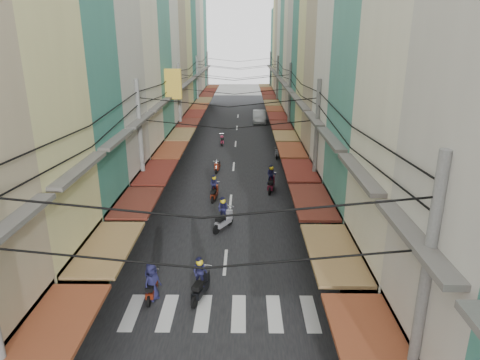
# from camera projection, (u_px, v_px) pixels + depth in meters

# --- Properties ---
(ground) EXTENTS (160.00, 160.00, 0.00)m
(ground) POSITION_uv_depth(u_px,v_px,m) (227.00, 243.00, 22.48)
(ground) COLOR slate
(ground) RESTS_ON ground
(road) EXTENTS (10.00, 80.00, 0.02)m
(road) POSITION_uv_depth(u_px,v_px,m) (235.00, 149.00, 41.44)
(road) COLOR black
(road) RESTS_ON ground
(sidewalk_left) EXTENTS (3.00, 80.00, 0.06)m
(sidewalk_left) POSITION_uv_depth(u_px,v_px,m) (168.00, 148.00, 41.50)
(sidewalk_left) COLOR gray
(sidewalk_left) RESTS_ON ground
(sidewalk_right) EXTENTS (3.00, 80.00, 0.06)m
(sidewalk_right) POSITION_uv_depth(u_px,v_px,m) (302.00, 149.00, 41.37)
(sidewalk_right) COLOR gray
(sidewalk_right) RESTS_ON ground
(crosswalk) EXTENTS (7.55, 2.40, 0.01)m
(crosswalk) POSITION_uv_depth(u_px,v_px,m) (221.00, 313.00, 16.79)
(crosswalk) COLOR silver
(crosswalk) RESTS_ON ground
(building_row_left) EXTENTS (7.80, 67.67, 23.70)m
(building_row_left) POSITION_uv_depth(u_px,v_px,m) (138.00, 44.00, 35.16)
(building_row_left) COLOR silver
(building_row_left) RESTS_ON ground
(building_row_right) EXTENTS (7.80, 68.98, 22.59)m
(building_row_right) POSITION_uv_depth(u_px,v_px,m) (330.00, 49.00, 35.00)
(building_row_right) COLOR #397F6F
(building_row_right) RESTS_ON ground
(utility_poles) EXTENTS (10.20, 66.13, 8.20)m
(utility_poles) POSITION_uv_depth(u_px,v_px,m) (234.00, 85.00, 34.62)
(utility_poles) COLOR slate
(utility_poles) RESTS_ON ground
(white_car) EXTENTS (5.32, 2.10, 1.87)m
(white_car) POSITION_uv_depth(u_px,v_px,m) (259.00, 122.00, 54.24)
(white_car) COLOR #BBBABF
(white_car) RESTS_ON ground
(bicycle) EXTENTS (1.75, 0.88, 1.15)m
(bicycle) POSITION_uv_depth(u_px,v_px,m) (349.00, 233.00, 23.63)
(bicycle) COLOR black
(bicycle) RESTS_ON ground
(moving_scooters) EXTENTS (7.11, 28.38, 1.94)m
(moving_scooters) POSITION_uv_depth(u_px,v_px,m) (228.00, 203.00, 26.42)
(moving_scooters) COLOR black
(moving_scooters) RESTS_ON ground
(parked_scooters) EXTENTS (12.70, 12.68, 1.01)m
(parked_scooters) POSITION_uv_depth(u_px,v_px,m) (321.00, 278.00, 18.37)
(parked_scooters) COLOR black
(parked_scooters) RESTS_ON ground
(pedestrians) EXTENTS (13.05, 23.02, 2.24)m
(pedestrians) POSITION_uv_depth(u_px,v_px,m) (156.00, 204.00, 24.89)
(pedestrians) COLOR black
(pedestrians) RESTS_ON ground
(market_umbrella) EXTENTS (2.23, 2.23, 2.35)m
(market_umbrella) POSITION_uv_depth(u_px,v_px,m) (341.00, 216.00, 20.70)
(market_umbrella) COLOR #B2B2B7
(market_umbrella) RESTS_ON ground
(traffic_sign) EXTENTS (0.10, 0.65, 2.95)m
(traffic_sign) POSITION_uv_depth(u_px,v_px,m) (324.00, 215.00, 20.64)
(traffic_sign) COLOR slate
(traffic_sign) RESTS_ON ground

